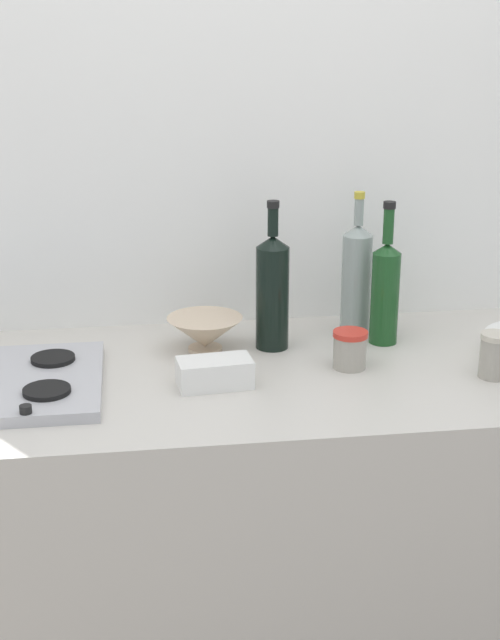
{
  "coord_description": "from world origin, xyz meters",
  "views": [
    {
      "loc": [
        -0.25,
        -1.8,
        1.64
      ],
      "look_at": [
        0.0,
        0.0,
        1.02
      ],
      "focal_mm": 49.6,
      "sensor_mm": 36.0,
      "label": 1
    }
  ],
  "objects_px": {
    "wine_bottle_leftmost": "(356,278)",
    "wine_bottle_mid_left": "(385,290)",
    "wine_bottle_mid_right": "(272,290)",
    "butter_dish": "(215,373)",
    "mixing_bowl": "(205,333)",
    "condiment_jar_front": "(350,349)",
    "condiment_jar_rear": "(494,355)"
  },
  "relations": [
    {
      "from": "butter_dish",
      "to": "condiment_jar_front",
      "type": "height_order",
      "value": "condiment_jar_front"
    },
    {
      "from": "wine_bottle_leftmost",
      "to": "condiment_jar_front",
      "type": "distance_m",
      "value": 0.26
    },
    {
      "from": "wine_bottle_leftmost",
      "to": "butter_dish",
      "type": "xyz_separation_m",
      "value": [
        -0.38,
        -0.29,
        -0.11
      ]
    },
    {
      "from": "wine_bottle_mid_left",
      "to": "butter_dish",
      "type": "bearing_deg",
      "value": -153.79
    },
    {
      "from": "wine_bottle_mid_left",
      "to": "condiment_jar_front",
      "type": "xyz_separation_m",
      "value": [
        -0.12,
        -0.15,
        -0.09
      ]
    },
    {
      "from": "condiment_jar_front",
      "to": "condiment_jar_rear",
      "type": "height_order",
      "value": "condiment_jar_rear"
    },
    {
      "from": "wine_bottle_leftmost",
      "to": "butter_dish",
      "type": "bearing_deg",
      "value": -142.52
    },
    {
      "from": "wine_bottle_mid_left",
      "to": "wine_bottle_mid_right",
      "type": "height_order",
      "value": "wine_bottle_mid_right"
    },
    {
      "from": "wine_bottle_mid_right",
      "to": "butter_dish",
      "type": "relative_size",
      "value": 2.25
    },
    {
      "from": "wine_bottle_leftmost",
      "to": "wine_bottle_mid_left",
      "type": "relative_size",
      "value": 1.03
    },
    {
      "from": "mixing_bowl",
      "to": "butter_dish",
      "type": "distance_m",
      "value": 0.21
    },
    {
      "from": "condiment_jar_front",
      "to": "butter_dish",
      "type": "bearing_deg",
      "value": -168.6
    },
    {
      "from": "butter_dish",
      "to": "wine_bottle_leftmost",
      "type": "bearing_deg",
      "value": 37.48
    },
    {
      "from": "condiment_jar_front",
      "to": "condiment_jar_rear",
      "type": "relative_size",
      "value": 0.85
    },
    {
      "from": "wine_bottle_mid_right",
      "to": "mixing_bowl",
      "type": "relative_size",
      "value": 1.99
    },
    {
      "from": "wine_bottle_mid_right",
      "to": "butter_dish",
      "type": "xyz_separation_m",
      "value": [
        -0.16,
        -0.22,
        -0.11
      ]
    },
    {
      "from": "wine_bottle_mid_right",
      "to": "mixing_bowl",
      "type": "bearing_deg",
      "value": -178.79
    },
    {
      "from": "mixing_bowl",
      "to": "condiment_jar_front",
      "type": "bearing_deg",
      "value": -25.73
    },
    {
      "from": "wine_bottle_leftmost",
      "to": "wine_bottle_mid_right",
      "type": "xyz_separation_m",
      "value": [
        -0.22,
        -0.08,
        -0.0
      ]
    },
    {
      "from": "wine_bottle_mid_left",
      "to": "wine_bottle_mid_right",
      "type": "bearing_deg",
      "value": 179.19
    },
    {
      "from": "butter_dish",
      "to": "condiment_jar_rear",
      "type": "bearing_deg",
      "value": -3.36
    },
    {
      "from": "wine_bottle_mid_right",
      "to": "butter_dish",
      "type": "distance_m",
      "value": 0.29
    },
    {
      "from": "wine_bottle_mid_right",
      "to": "condiment_jar_front",
      "type": "height_order",
      "value": "wine_bottle_mid_right"
    },
    {
      "from": "wine_bottle_mid_left",
      "to": "mixing_bowl",
      "type": "height_order",
      "value": "wine_bottle_mid_left"
    },
    {
      "from": "condiment_jar_rear",
      "to": "butter_dish",
      "type": "bearing_deg",
      "value": 176.64
    },
    {
      "from": "wine_bottle_mid_left",
      "to": "mixing_bowl",
      "type": "xyz_separation_m",
      "value": [
        -0.43,
        0.0,
        -0.09
      ]
    },
    {
      "from": "mixing_bowl",
      "to": "condiment_jar_rear",
      "type": "distance_m",
      "value": 0.66
    },
    {
      "from": "wine_bottle_leftmost",
      "to": "wine_bottle_mid_left",
      "type": "height_order",
      "value": "wine_bottle_leftmost"
    },
    {
      "from": "wine_bottle_mid_left",
      "to": "wine_bottle_mid_right",
      "type": "distance_m",
      "value": 0.27
    },
    {
      "from": "wine_bottle_leftmost",
      "to": "butter_dish",
      "type": "height_order",
      "value": "wine_bottle_leftmost"
    },
    {
      "from": "mixing_bowl",
      "to": "condiment_jar_front",
      "type": "height_order",
      "value": "condiment_jar_front"
    },
    {
      "from": "wine_bottle_mid_left",
      "to": "wine_bottle_leftmost",
      "type": "bearing_deg",
      "value": 122.41
    }
  ]
}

